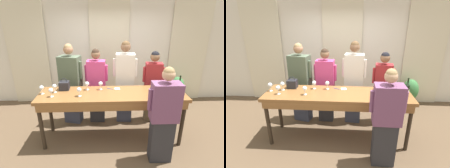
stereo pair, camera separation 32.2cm
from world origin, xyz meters
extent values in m
plane|color=brown|center=(0.00, 0.00, 0.00)|extent=(18.00, 18.00, 0.00)
cube|color=silver|center=(0.00, 1.80, 1.40)|extent=(12.00, 0.06, 2.80)
cube|color=beige|center=(-2.15, 1.74, 1.34)|extent=(1.02, 0.03, 2.69)
cube|color=beige|center=(0.00, 1.74, 1.34)|extent=(1.02, 0.03, 2.69)
cube|color=beige|center=(2.15, 1.74, 1.34)|extent=(1.02, 0.03, 2.69)
cube|color=brown|center=(0.00, 0.00, 0.96)|extent=(2.68, 0.70, 0.06)
cube|color=brown|center=(0.00, -0.34, 0.87)|extent=(2.58, 0.03, 0.12)
cylinder|color=#2D2319|center=(-1.27, -0.28, 0.46)|extent=(0.07, 0.07, 0.93)
cylinder|color=#2D2319|center=(1.27, -0.28, 0.46)|extent=(0.07, 0.07, 0.93)
cylinder|color=#2D2319|center=(-1.27, 0.28, 0.46)|extent=(0.07, 0.07, 0.93)
cylinder|color=#2D2319|center=(1.27, 0.28, 0.46)|extent=(0.07, 0.07, 0.93)
cylinder|color=black|center=(1.22, -0.05, 1.09)|extent=(0.08, 0.08, 0.21)
cone|color=black|center=(1.22, -0.05, 1.22)|extent=(0.08, 0.08, 0.04)
cylinder|color=black|center=(1.22, -0.05, 1.28)|extent=(0.03, 0.03, 0.08)
cylinder|color=beige|center=(1.22, -0.05, 1.08)|extent=(0.08, 0.08, 0.08)
cube|color=#232328|center=(-0.91, 0.20, 1.07)|extent=(0.18, 0.15, 0.16)
torus|color=#232328|center=(-0.91, 0.20, 1.16)|extent=(0.12, 0.01, 0.12)
cylinder|color=white|center=(-0.58, -0.11, 0.99)|extent=(0.07, 0.07, 0.00)
cylinder|color=white|center=(-0.58, -0.11, 1.03)|extent=(0.01, 0.01, 0.08)
sphere|color=white|center=(-0.58, -0.11, 1.11)|extent=(0.08, 0.08, 0.08)
cylinder|color=white|center=(-1.07, -0.11, 0.99)|extent=(0.07, 0.07, 0.00)
cylinder|color=white|center=(-1.07, -0.11, 1.03)|extent=(0.01, 0.01, 0.08)
sphere|color=white|center=(-1.07, -0.11, 1.11)|extent=(0.08, 0.08, 0.08)
sphere|color=maroon|center=(-1.07, -0.11, 1.10)|extent=(0.05, 0.05, 0.05)
cylinder|color=white|center=(-0.21, 0.18, 0.99)|extent=(0.07, 0.07, 0.00)
cylinder|color=white|center=(-0.21, 0.18, 1.03)|extent=(0.01, 0.01, 0.08)
sphere|color=white|center=(-0.21, 0.18, 1.11)|extent=(0.08, 0.08, 0.08)
sphere|color=maroon|center=(-0.21, 0.18, 1.10)|extent=(0.05, 0.05, 0.05)
cylinder|color=white|center=(1.03, -0.19, 0.99)|extent=(0.07, 0.07, 0.00)
cylinder|color=white|center=(1.03, -0.19, 1.03)|extent=(0.01, 0.01, 0.08)
sphere|color=white|center=(1.03, -0.19, 1.11)|extent=(0.08, 0.08, 0.08)
cylinder|color=white|center=(-1.27, 0.02, 0.99)|extent=(0.07, 0.07, 0.00)
cylinder|color=white|center=(-1.27, 0.02, 1.03)|extent=(0.01, 0.01, 0.08)
sphere|color=white|center=(-1.27, 0.02, 1.11)|extent=(0.08, 0.08, 0.08)
cylinder|color=white|center=(-1.06, 0.08, 0.99)|extent=(0.07, 0.07, 0.00)
cylinder|color=white|center=(-1.06, 0.08, 1.03)|extent=(0.01, 0.01, 0.08)
sphere|color=white|center=(-1.06, 0.08, 1.11)|extent=(0.08, 0.08, 0.08)
sphere|color=maroon|center=(-1.06, 0.08, 1.10)|extent=(0.05, 0.05, 0.05)
cylinder|color=white|center=(-0.47, 0.18, 0.99)|extent=(0.07, 0.07, 0.00)
cylinder|color=white|center=(-0.47, 0.18, 1.03)|extent=(0.01, 0.01, 0.08)
sphere|color=white|center=(-0.47, 0.18, 1.11)|extent=(0.08, 0.08, 0.08)
cube|color=white|center=(0.11, 0.20, 0.99)|extent=(0.12, 0.12, 0.00)
cylinder|color=#193399|center=(-0.04, 0.20, 0.99)|extent=(0.12, 0.07, 0.01)
cube|color=#383D51|center=(-0.87, 0.65, 0.43)|extent=(0.42, 0.31, 0.86)
cube|color=#4C5B47|center=(-0.87, 0.65, 1.20)|extent=(0.49, 0.37, 0.68)
sphere|color=#9E7051|center=(-0.87, 0.65, 1.68)|extent=(0.20, 0.20, 0.20)
sphere|color=#93754C|center=(-0.87, 0.65, 1.71)|extent=(0.17, 0.17, 0.17)
cylinder|color=#4C5B47|center=(-0.63, 0.59, 1.25)|extent=(0.08, 0.08, 0.37)
cylinder|color=#4C5B47|center=(-1.10, 0.70, 1.25)|extent=(0.08, 0.08, 0.37)
cube|color=#28282D|center=(-0.31, 0.65, 0.40)|extent=(0.34, 0.22, 0.81)
cube|color=#C63D7A|center=(-0.31, 0.65, 1.12)|extent=(0.40, 0.26, 0.64)
sphere|color=brown|center=(-0.31, 0.65, 1.57)|extent=(0.19, 0.19, 0.19)
sphere|color=#332319|center=(-0.31, 0.65, 1.60)|extent=(0.17, 0.17, 0.17)
cylinder|color=#C63D7A|center=(-0.10, 0.63, 1.17)|extent=(0.07, 0.07, 0.35)
cylinder|color=#C63D7A|center=(-0.53, 0.66, 1.17)|extent=(0.07, 0.07, 0.35)
cube|color=#383D51|center=(0.31, 0.65, 0.44)|extent=(0.36, 0.25, 0.88)
cube|color=silver|center=(0.31, 0.65, 1.23)|extent=(0.42, 0.29, 0.70)
sphere|color=brown|center=(0.31, 0.65, 1.72)|extent=(0.20, 0.20, 0.20)
sphere|color=brown|center=(0.31, 0.65, 1.76)|extent=(0.18, 0.18, 0.18)
cylinder|color=silver|center=(0.52, 0.62, 1.28)|extent=(0.08, 0.08, 0.38)
cylinder|color=silver|center=(0.09, 0.67, 1.28)|extent=(0.08, 0.08, 0.38)
cube|color=brown|center=(0.93, 0.65, 0.38)|extent=(0.32, 0.22, 0.77)
cube|color=maroon|center=(0.93, 0.65, 1.07)|extent=(0.37, 0.25, 0.61)
sphere|color=brown|center=(0.93, 0.65, 1.51)|extent=(0.20, 0.20, 0.20)
sphere|color=black|center=(0.93, 0.65, 1.54)|extent=(0.18, 0.18, 0.18)
cylinder|color=maroon|center=(1.13, 0.63, 1.12)|extent=(0.08, 0.08, 0.33)
cylinder|color=maroon|center=(0.73, 0.67, 1.12)|extent=(0.08, 0.08, 0.33)
cube|color=#28282D|center=(0.78, -0.60, 0.39)|extent=(0.37, 0.22, 0.78)
cube|color=#704266|center=(0.78, -0.60, 1.09)|extent=(0.43, 0.26, 0.62)
sphere|color=tan|center=(0.78, -0.60, 1.53)|extent=(0.19, 0.19, 0.19)
sphere|color=#93754C|center=(0.78, -0.60, 1.56)|extent=(0.17, 0.17, 0.17)
cylinder|color=#704266|center=(0.55, -0.60, 1.14)|extent=(0.07, 0.07, 0.34)
cylinder|color=#704266|center=(1.02, -0.61, 1.14)|extent=(0.07, 0.07, 0.34)
cylinder|color=#4C4C51|center=(1.82, 1.39, 0.13)|extent=(0.29, 0.29, 0.25)
ellipsoid|color=#38753D|center=(1.82, 1.39, 0.51)|extent=(0.40, 0.40, 0.57)
camera|label=1|loc=(-0.13, -2.93, 2.30)|focal=28.00mm
camera|label=2|loc=(0.20, -2.93, 2.30)|focal=28.00mm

